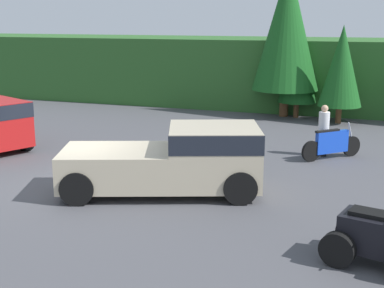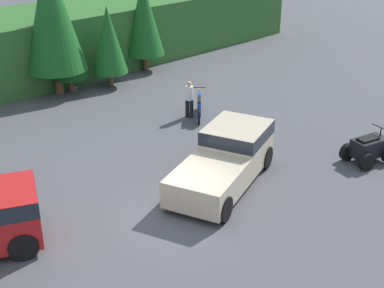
{
  "view_description": "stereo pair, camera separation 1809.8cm",
  "coord_description": "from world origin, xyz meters",
  "px_view_note": "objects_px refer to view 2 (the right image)",
  "views": [
    {
      "loc": [
        7.67,
        -12.18,
        4.49
      ],
      "look_at": [
        2.57,
        1.96,
        0.95
      ],
      "focal_mm": 50.0,
      "sensor_mm": 36.0,
      "label": 1
    },
    {
      "loc": [
        -9.73,
        -10.99,
        9.33
      ],
      "look_at": [
        2.57,
        1.96,
        0.95
      ],
      "focal_mm": 50.0,
      "sensor_mm": 36.0,
      "label": 2
    }
  ],
  "objects_px": {
    "pickup_truck_second": "(227,157)",
    "quad_atv": "(369,149)",
    "dirt_bike": "(199,107)",
    "rider_person": "(189,98)"
  },
  "relations": [
    {
      "from": "pickup_truck_second",
      "to": "quad_atv",
      "type": "height_order",
      "value": "pickup_truck_second"
    },
    {
      "from": "pickup_truck_second",
      "to": "quad_atv",
      "type": "xyz_separation_m",
      "value": [
        5.04,
        -2.71,
        -0.43
      ]
    },
    {
      "from": "pickup_truck_second",
      "to": "quad_atv",
      "type": "distance_m",
      "value": 5.74
    },
    {
      "from": "dirt_bike",
      "to": "quad_atv",
      "type": "bearing_deg",
      "value": -123.69
    },
    {
      "from": "quad_atv",
      "to": "rider_person",
      "type": "bearing_deg",
      "value": 116.71
    },
    {
      "from": "rider_person",
      "to": "quad_atv",
      "type": "bearing_deg",
      "value": -111.58
    },
    {
      "from": "dirt_bike",
      "to": "rider_person",
      "type": "bearing_deg",
      "value": 90.34
    },
    {
      "from": "pickup_truck_second",
      "to": "dirt_bike",
      "type": "distance_m",
      "value": 6.06
    },
    {
      "from": "dirt_bike",
      "to": "quad_atv",
      "type": "distance_m",
      "value": 7.82
    },
    {
      "from": "quad_atv",
      "to": "rider_person",
      "type": "xyz_separation_m",
      "value": [
        -1.9,
        7.98,
        0.42
      ]
    }
  ]
}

